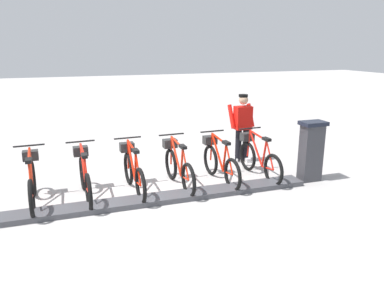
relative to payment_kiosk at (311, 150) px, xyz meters
name	(u,v)px	position (x,y,z in m)	size (l,w,h in m)	color
ground_plane	(151,202)	(-0.05, 3.45, -0.67)	(60.00, 60.00, 0.00)	#B7B2AE
dock_rail_base	(151,200)	(-0.05, 3.45, -0.62)	(0.44, 6.26, 0.10)	#47474C
payment_kiosk	(311,150)	(0.00, 0.00, 0.00)	(0.36, 0.52, 1.28)	#38383D
bike_docked_0	(258,158)	(0.57, 0.92, -0.24)	(1.72, 0.54, 1.02)	black
bike_docked_1	(219,162)	(0.57, 1.83, -0.24)	(1.72, 0.54, 1.02)	black
bike_docked_2	(178,166)	(0.57, 2.74, -0.24)	(1.72, 0.54, 1.02)	black
bike_docked_3	(133,171)	(0.57, 3.65, -0.24)	(1.72, 0.54, 1.02)	black
bike_docked_4	(85,176)	(0.57, 4.56, -0.24)	(1.72, 0.54, 1.02)	black
bike_docked_5	(32,182)	(0.57, 5.47, -0.24)	(1.72, 0.54, 1.02)	black
worker_near_rack	(242,125)	(1.68, 0.77, 0.24)	(0.46, 0.63, 1.66)	white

